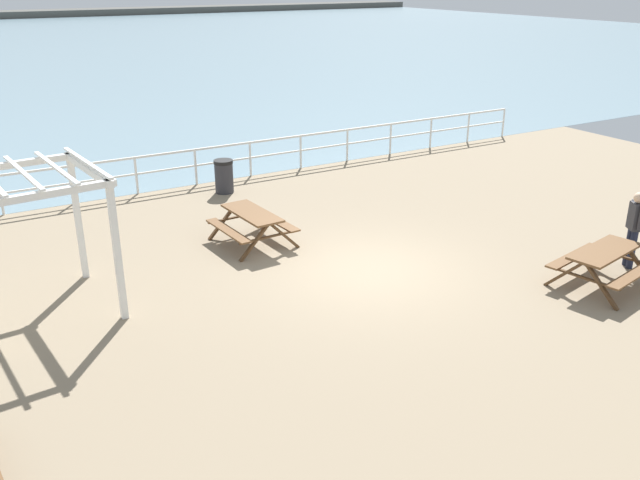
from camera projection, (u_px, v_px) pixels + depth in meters
name	position (u px, v px, depth m)	size (l,w,h in m)	color
ground_plane	(369.00, 275.00, 14.31)	(30.00, 24.00, 0.20)	gray
sea_band	(12.00, 48.00, 56.48)	(142.00, 90.00, 0.01)	gray
seaward_railing	(223.00, 156.00, 20.20)	(23.07, 0.07, 1.08)	white
picnic_table_near_right	(604.00, 259.00, 13.37)	(2.06, 1.84, 0.80)	brown
picnic_table_mid_centre	(252.00, 220.00, 15.48)	(1.64, 1.89, 0.80)	brown
visitor	(634.00, 225.00, 14.12)	(0.37, 0.46, 1.66)	#1E2338
lattice_pergola	(29.00, 210.00, 11.82)	(2.64, 2.76, 2.70)	white
litter_bin	(224.00, 176.00, 19.16)	(0.55, 0.55, 0.95)	#2D2D33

